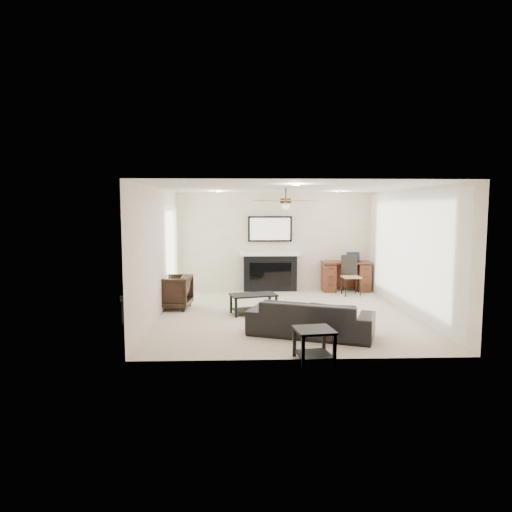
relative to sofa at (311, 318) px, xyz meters
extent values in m
plane|color=beige|center=(-0.26, 1.56, -0.30)|extent=(5.50, 5.50, 0.00)
cube|color=white|center=(-0.26, 1.56, 2.20)|extent=(5.00, 5.50, 0.04)
cube|color=#F0DDCB|center=(-0.26, 4.31, 0.95)|extent=(5.00, 0.04, 2.50)
cube|color=#F0DDCB|center=(-0.26, -1.19, 0.95)|extent=(5.00, 0.04, 2.50)
cube|color=#F0DDCB|center=(-2.76, 1.56, 0.95)|extent=(0.04, 5.50, 2.50)
cube|color=#F0DDCB|center=(2.24, 1.56, 0.95)|extent=(0.04, 5.50, 2.50)
cube|color=white|center=(2.19, 1.66, 0.93)|extent=(0.04, 5.10, 2.40)
cube|color=#93BC89|center=(-2.72, 3.11, 0.75)|extent=(0.04, 1.80, 2.10)
cylinder|color=#382619|center=(-0.26, 1.66, 1.95)|extent=(1.40, 1.40, 0.30)
imported|color=black|center=(0.00, 0.00, 0.00)|extent=(2.19, 1.47, 0.60)
imported|color=black|center=(-2.60, 2.15, 0.06)|extent=(0.85, 0.83, 0.71)
cube|color=black|center=(-0.90, 1.60, -0.10)|extent=(1.00, 0.71, 0.40)
cube|color=black|center=(-0.15, -1.25, -0.07)|extent=(0.59, 0.59, 0.45)
cube|color=black|center=(-3.15, 1.10, -0.07)|extent=(0.61, 0.61, 0.45)
cube|color=black|center=(-0.39, 4.14, 0.66)|extent=(1.52, 0.34, 1.91)
cube|color=#3A200E|center=(1.53, 4.01, 0.08)|extent=(1.22, 0.56, 0.76)
cube|color=black|center=(1.53, 3.46, 0.19)|extent=(0.44, 0.46, 0.97)
cube|color=black|center=(1.73, 3.99, 0.58)|extent=(0.33, 0.24, 0.23)
camera|label=1|loc=(-1.18, -7.36, 1.81)|focal=32.00mm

